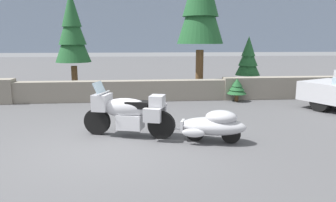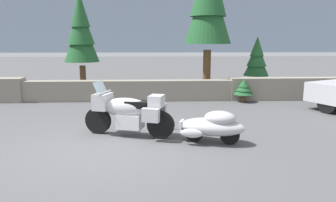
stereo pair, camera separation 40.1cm
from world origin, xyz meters
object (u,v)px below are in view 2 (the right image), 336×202
Objects in this scene: touring_motorcycle at (128,111)px; car_shaped_trailer at (212,125)px; pine_tree_far_right at (81,30)px; pine_tree_secondary at (257,58)px.

car_shaped_trailer is (1.97, -0.63, -0.21)m from touring_motorcycle.
pine_tree_far_right is at bearing 111.43° from touring_motorcycle.
pine_tree_far_right reaches higher than pine_tree_secondary.
touring_motorcycle is at bearing -68.57° from pine_tree_far_right.
pine_tree_secondary reaches higher than touring_motorcycle.
car_shaped_trailer is 7.38m from pine_tree_secondary.
pine_tree_secondary is (3.09, 6.60, 1.15)m from car_shaped_trailer.
pine_tree_secondary is at bearing -1.48° from pine_tree_far_right.
touring_motorcycle is 1.02× the size of car_shaped_trailer.
pine_tree_far_right is at bearing 178.52° from pine_tree_secondary.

